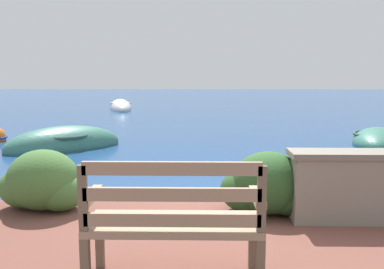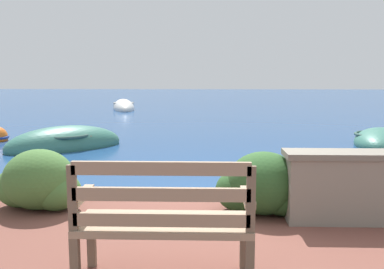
% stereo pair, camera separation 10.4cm
% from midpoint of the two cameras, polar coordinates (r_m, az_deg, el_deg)
% --- Properties ---
extents(ground_plane, '(80.00, 80.00, 0.00)m').
position_cam_midpoint_polar(ground_plane, '(5.18, 7.05, -11.20)').
color(ground_plane, navy).
extents(park_bench, '(1.26, 0.48, 0.93)m').
position_cam_midpoint_polar(park_bench, '(3.07, -3.46, -11.16)').
color(park_bench, brown).
rests_on(park_bench, patio_terrace).
extents(stone_wall, '(1.53, 0.39, 0.72)m').
position_cam_midpoint_polar(stone_wall, '(4.67, 21.39, -6.41)').
color(stone_wall, gray).
rests_on(stone_wall, patio_terrace).
extents(hedge_clump_far_left, '(0.98, 0.71, 0.67)m').
position_cam_midpoint_polar(hedge_clump_far_left, '(5.04, -19.90, -6.17)').
color(hedge_clump_far_left, '#426B33').
rests_on(hedge_clump_far_left, patio_terrace).
extents(hedge_clump_left, '(0.99, 0.71, 0.67)m').
position_cam_midpoint_polar(hedge_clump_left, '(4.67, 9.33, -6.88)').
color(hedge_clump_left, '#284C23').
rests_on(hedge_clump_left, patio_terrace).
extents(rowboat_nearest, '(2.86, 2.61, 0.90)m').
position_cam_midpoint_polar(rowboat_nearest, '(10.24, -16.95, -1.36)').
color(rowboat_nearest, '#336B5B').
rests_on(rowboat_nearest, ground_plane).
extents(rowboat_mid, '(1.94, 2.52, 0.70)m').
position_cam_midpoint_polar(rowboat_mid, '(11.27, 23.37, -0.89)').
color(rowboat_mid, '#336B5B').
rests_on(rowboat_mid, ground_plane).
extents(rowboat_far, '(1.74, 3.50, 0.83)m').
position_cam_midpoint_polar(rowboat_far, '(20.62, -9.63, 3.54)').
color(rowboat_far, silver).
rests_on(rowboat_far, ground_plane).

